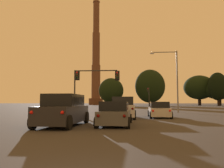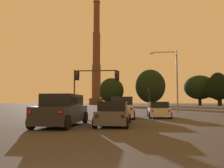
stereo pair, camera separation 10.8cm
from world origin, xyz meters
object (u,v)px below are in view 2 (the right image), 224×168
suv_center_lane_front (122,108)px  street_lamp (172,74)px  hatchback_center_lane_second (114,114)px  smokestack (96,63)px  hatchback_right_lane_front (158,110)px  traffic_light_far_right (149,94)px  suv_left_lane_second (62,111)px  traffic_light_overhead_left (90,80)px

suv_center_lane_front → street_lamp: 13.56m
suv_center_lane_front → street_lamp: street_lamp is taller
hatchback_center_lane_second → suv_center_lane_front: size_ratio=0.84×
street_lamp → smokestack: size_ratio=0.15×
smokestack → hatchback_right_lane_front: bearing=-78.1°
street_lamp → traffic_light_far_right: bearing=90.8°
hatchback_center_lane_second → smokestack: size_ratio=0.07×
hatchback_right_lane_front → suv_center_lane_front: size_ratio=0.84×
suv_left_lane_second → traffic_light_far_right: size_ratio=0.88×
hatchback_center_lane_second → smokestack: bearing=101.6°
hatchback_center_lane_second → traffic_light_far_right: (6.46, 49.32, 3.03)m
hatchback_right_lane_front → traffic_light_far_right: bearing=88.3°
suv_left_lane_second → smokestack: bearing=99.7°
hatchback_center_lane_second → hatchback_right_lane_front: 7.94m
traffic_light_far_right → traffic_light_overhead_left: (-10.51, -35.33, 0.52)m
hatchback_right_lane_front → street_lamp: 11.64m
hatchback_right_lane_front → smokestack: 102.74m
traffic_light_far_right → suv_left_lane_second: bearing=-100.8°
hatchback_right_lane_front → suv_center_lane_front: suv_center_lane_front is taller
suv_center_lane_front → traffic_light_overhead_left: bearing=118.3°
suv_center_lane_front → traffic_light_far_right: traffic_light_far_right is taller
hatchback_center_lane_second → traffic_light_overhead_left: 14.99m
suv_center_lane_front → traffic_light_overhead_left: traffic_light_overhead_left is taller
traffic_light_far_right → street_lamp: bearing=-89.2°
street_lamp → suv_center_lane_front: bearing=-121.0°
traffic_light_overhead_left → smokestack: (-13.06, 91.23, 18.71)m
suv_center_lane_front → traffic_light_far_right: 43.61m
hatchback_right_lane_front → traffic_light_overhead_left: size_ratio=0.71×
hatchback_center_lane_second → traffic_light_overhead_left: (-4.05, 13.98, 3.56)m
suv_left_lane_second → smokestack: 108.83m
hatchback_right_lane_front → traffic_light_far_right: traffic_light_far_right is taller
traffic_light_overhead_left → traffic_light_far_right: bearing=73.4°
hatchback_center_lane_second → street_lamp: (6.90, 17.23, 4.63)m
hatchback_center_lane_second → traffic_light_overhead_left: traffic_light_overhead_left is taller
traffic_light_far_right → traffic_light_overhead_left: 36.87m
smokestack → traffic_light_far_right: bearing=-67.1°
traffic_light_overhead_left → street_lamp: 11.47m
hatchback_center_lane_second → hatchback_right_lane_front: same height
hatchback_right_lane_front → suv_center_lane_front: bearing=-163.5°
hatchback_right_lane_front → smokestack: smokestack is taller
hatchback_right_lane_front → street_lamp: (3.31, 10.15, 4.63)m
suv_center_lane_front → street_lamp: bearing=58.0°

